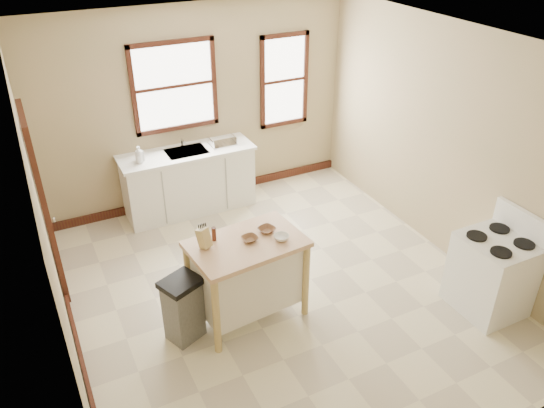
{
  "coord_description": "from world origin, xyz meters",
  "views": [
    {
      "loc": [
        -2.2,
        -4.26,
        3.96
      ],
      "look_at": [
        0.12,
        0.4,
        0.91
      ],
      "focal_mm": 35.0,
      "sensor_mm": 36.0,
      "label": 1
    }
  ],
  "objects_px": {
    "kitchen_island": "(248,279)",
    "bowl_b": "(267,230)",
    "bowl_c": "(281,237)",
    "trash_bin": "(183,309)",
    "gas_stove": "(494,264)",
    "soap_bottle_a": "(138,155)",
    "dish_rack": "(222,141)",
    "soap_bottle_b": "(140,154)",
    "bowl_a": "(250,239)",
    "pepper_grinder": "(214,234)",
    "knife_block": "(204,239)"
  },
  "relations": [
    {
      "from": "bowl_a",
      "to": "pepper_grinder",
      "type": "bearing_deg",
      "value": 152.89
    },
    {
      "from": "pepper_grinder",
      "to": "bowl_b",
      "type": "distance_m",
      "value": 0.56
    },
    {
      "from": "soap_bottle_b",
      "to": "trash_bin",
      "type": "relative_size",
      "value": 0.28
    },
    {
      "from": "dish_rack",
      "to": "kitchen_island",
      "type": "height_order",
      "value": "dish_rack"
    },
    {
      "from": "bowl_a",
      "to": "gas_stove",
      "type": "xyz_separation_m",
      "value": [
        2.35,
        -1.07,
        -0.39
      ]
    },
    {
      "from": "kitchen_island",
      "to": "bowl_b",
      "type": "distance_m",
      "value": 0.57
    },
    {
      "from": "bowl_c",
      "to": "trash_bin",
      "type": "distance_m",
      "value": 1.22
    },
    {
      "from": "soap_bottle_b",
      "to": "bowl_b",
      "type": "xyz_separation_m",
      "value": [
        0.73,
        -2.31,
        -0.06
      ]
    },
    {
      "from": "soap_bottle_b",
      "to": "kitchen_island",
      "type": "relative_size",
      "value": 0.17
    },
    {
      "from": "knife_block",
      "to": "gas_stove",
      "type": "height_order",
      "value": "gas_stove"
    },
    {
      "from": "kitchen_island",
      "to": "trash_bin",
      "type": "xyz_separation_m",
      "value": [
        -0.72,
        -0.02,
        -0.11
      ]
    },
    {
      "from": "soap_bottle_b",
      "to": "knife_block",
      "type": "xyz_separation_m",
      "value": [
        0.06,
        -2.29,
        0.02
      ]
    },
    {
      "from": "dish_rack",
      "to": "trash_bin",
      "type": "xyz_separation_m",
      "value": [
        -1.42,
        -2.42,
        -0.6
      ]
    },
    {
      "from": "soap_bottle_a",
      "to": "dish_rack",
      "type": "xyz_separation_m",
      "value": [
        1.2,
        0.08,
        -0.07
      ]
    },
    {
      "from": "soap_bottle_a",
      "to": "kitchen_island",
      "type": "distance_m",
      "value": 2.45
    },
    {
      "from": "pepper_grinder",
      "to": "trash_bin",
      "type": "bearing_deg",
      "value": -156.13
    },
    {
      "from": "kitchen_island",
      "to": "gas_stove",
      "type": "xyz_separation_m",
      "value": [
        2.39,
        -1.06,
        0.1
      ]
    },
    {
      "from": "dish_rack",
      "to": "trash_bin",
      "type": "height_order",
      "value": "dish_rack"
    },
    {
      "from": "bowl_c",
      "to": "soap_bottle_b",
      "type": "bearing_deg",
      "value": 107.6
    },
    {
      "from": "kitchen_island",
      "to": "bowl_b",
      "type": "height_order",
      "value": "bowl_b"
    },
    {
      "from": "dish_rack",
      "to": "pepper_grinder",
      "type": "distance_m",
      "value": 2.43
    },
    {
      "from": "pepper_grinder",
      "to": "gas_stove",
      "type": "height_order",
      "value": "gas_stove"
    },
    {
      "from": "soap_bottle_b",
      "to": "bowl_a",
      "type": "bearing_deg",
      "value": -77.52
    },
    {
      "from": "pepper_grinder",
      "to": "bowl_c",
      "type": "relative_size",
      "value": 0.96
    },
    {
      "from": "gas_stove",
      "to": "bowl_b",
      "type": "bearing_deg",
      "value": 151.7
    },
    {
      "from": "kitchen_island",
      "to": "gas_stove",
      "type": "relative_size",
      "value": 1.0
    },
    {
      "from": "dish_rack",
      "to": "bowl_c",
      "type": "height_order",
      "value": "dish_rack"
    },
    {
      "from": "dish_rack",
      "to": "bowl_a",
      "type": "relative_size",
      "value": 2.22
    },
    {
      "from": "soap_bottle_a",
      "to": "trash_bin",
      "type": "bearing_deg",
      "value": -74.21
    },
    {
      "from": "bowl_a",
      "to": "gas_stove",
      "type": "relative_size",
      "value": 0.14
    },
    {
      "from": "soap_bottle_a",
      "to": "bowl_b",
      "type": "xyz_separation_m",
      "value": [
        0.76,
        -2.24,
        -0.07
      ]
    },
    {
      "from": "dish_rack",
      "to": "bowl_b",
      "type": "relative_size",
      "value": 2.1
    },
    {
      "from": "knife_block",
      "to": "trash_bin",
      "type": "bearing_deg",
      "value": 176.08
    },
    {
      "from": "kitchen_island",
      "to": "pepper_grinder",
      "type": "bearing_deg",
      "value": 141.97
    },
    {
      "from": "dish_rack",
      "to": "pepper_grinder",
      "type": "xyz_separation_m",
      "value": [
        -0.98,
        -2.23,
        0.05
      ]
    },
    {
      "from": "bowl_c",
      "to": "gas_stove",
      "type": "relative_size",
      "value": 0.14
    },
    {
      "from": "soap_bottle_b",
      "to": "kitchen_island",
      "type": "distance_m",
      "value": 2.5
    },
    {
      "from": "pepper_grinder",
      "to": "bowl_c",
      "type": "xyz_separation_m",
      "value": [
        0.61,
        -0.29,
        -0.05
      ]
    },
    {
      "from": "kitchen_island",
      "to": "knife_block",
      "type": "relative_size",
      "value": 5.76
    },
    {
      "from": "soap_bottle_b",
      "to": "dish_rack",
      "type": "xyz_separation_m",
      "value": [
        1.17,
        0.01,
        -0.05
      ]
    },
    {
      "from": "bowl_b",
      "to": "trash_bin",
      "type": "bearing_deg",
      "value": -173.89
    },
    {
      "from": "knife_block",
      "to": "trash_bin",
      "type": "relative_size",
      "value": 0.28
    },
    {
      "from": "trash_bin",
      "to": "gas_stove",
      "type": "xyz_separation_m",
      "value": [
        3.11,
        -1.04,
        0.21
      ]
    },
    {
      "from": "soap_bottle_b",
      "to": "gas_stove",
      "type": "height_order",
      "value": "gas_stove"
    },
    {
      "from": "dish_rack",
      "to": "bowl_b",
      "type": "bearing_deg",
      "value": -112.94
    },
    {
      "from": "dish_rack",
      "to": "soap_bottle_b",
      "type": "bearing_deg",
      "value": 168.08
    },
    {
      "from": "knife_block",
      "to": "pepper_grinder",
      "type": "bearing_deg",
      "value": 2.52
    },
    {
      "from": "dish_rack",
      "to": "gas_stove",
      "type": "height_order",
      "value": "gas_stove"
    },
    {
      "from": "bowl_a",
      "to": "soap_bottle_b",
      "type": "bearing_deg",
      "value": 101.96
    },
    {
      "from": "soap_bottle_a",
      "to": "bowl_c",
      "type": "distance_m",
      "value": 2.58
    }
  ]
}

